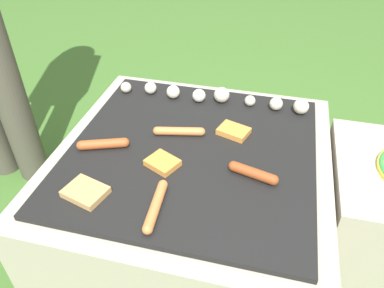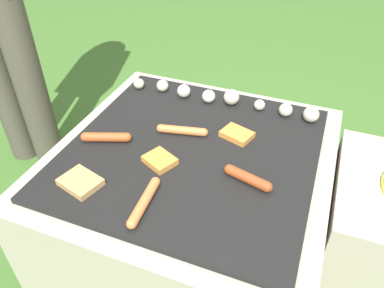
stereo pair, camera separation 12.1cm
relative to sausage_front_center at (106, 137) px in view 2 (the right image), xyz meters
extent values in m
plane|color=#3D6628|center=(0.28, 0.06, -0.44)|extent=(14.00, 14.00, 0.00)
cube|color=#A89E8C|center=(0.28, 0.06, -0.24)|extent=(0.89, 0.89, 0.40)
cube|color=black|center=(0.28, 0.06, -0.02)|extent=(0.79, 0.79, 0.02)
cylinder|color=#4C473D|center=(-0.67, 0.23, 0.00)|extent=(0.13, 0.13, 0.87)
cylinder|color=#4C473D|center=(-0.52, 0.23, 0.00)|extent=(0.13, 0.13, 0.87)
cylinder|color=#C6753D|center=(0.25, -0.21, 0.00)|extent=(0.04, 0.16, 0.03)
sphere|color=#C6753D|center=(0.26, -0.29, 0.00)|extent=(0.03, 0.03, 0.03)
sphere|color=#C6753D|center=(0.25, -0.13, 0.00)|extent=(0.03, 0.03, 0.03)
cylinder|color=#C6753D|center=(0.22, 0.13, 0.00)|extent=(0.15, 0.06, 0.03)
sphere|color=#C6753D|center=(0.15, 0.11, 0.00)|extent=(0.03, 0.03, 0.03)
sphere|color=#C6753D|center=(0.29, 0.15, 0.00)|extent=(0.03, 0.03, 0.03)
cylinder|color=#93421E|center=(0.49, -0.02, 0.00)|extent=(0.13, 0.06, 0.03)
sphere|color=#93421E|center=(0.43, 0.00, 0.00)|extent=(0.03, 0.03, 0.03)
sphere|color=#93421E|center=(0.55, -0.04, 0.00)|extent=(0.03, 0.03, 0.03)
cylinder|color=#A34C23|center=(0.00, 0.00, 0.00)|extent=(0.14, 0.08, 0.03)
sphere|color=#A34C23|center=(0.07, 0.02, 0.00)|extent=(0.03, 0.03, 0.03)
sphere|color=#A34C23|center=(-0.07, -0.02, 0.00)|extent=(0.03, 0.03, 0.03)
cube|color=#D18438|center=(0.40, 0.18, -0.01)|extent=(0.12, 0.10, 0.02)
cube|color=tan|center=(0.04, -0.21, -0.01)|extent=(0.13, 0.12, 0.02)
cube|color=#D18438|center=(0.21, -0.04, -0.01)|extent=(0.12, 0.11, 0.02)
sphere|color=beige|center=(-0.06, 0.36, 0.01)|extent=(0.04, 0.04, 0.04)
sphere|color=beige|center=(0.04, 0.37, 0.01)|extent=(0.05, 0.05, 0.05)
sphere|color=beige|center=(0.13, 0.36, 0.01)|extent=(0.05, 0.05, 0.05)
sphere|color=silver|center=(0.24, 0.36, 0.01)|extent=(0.05, 0.05, 0.05)
sphere|color=beige|center=(0.32, 0.38, 0.01)|extent=(0.06, 0.06, 0.06)
sphere|color=beige|center=(0.43, 0.38, 0.00)|extent=(0.04, 0.04, 0.04)
sphere|color=beige|center=(0.53, 0.37, 0.01)|extent=(0.05, 0.05, 0.05)
sphere|color=beige|center=(0.62, 0.37, 0.01)|extent=(0.06, 0.06, 0.06)
camera|label=1|loc=(0.51, -0.86, 0.75)|focal=35.00mm
camera|label=2|loc=(0.63, -0.82, 0.75)|focal=35.00mm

